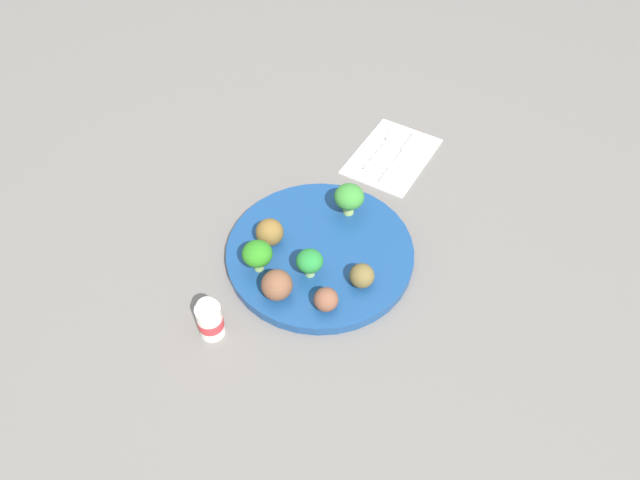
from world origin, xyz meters
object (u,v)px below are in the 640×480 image
(knife, at_px, (403,155))
(broccoli_floret_near_rim, at_px, (257,254))
(fork, at_px, (385,148))
(meatball_front_left, at_px, (270,232))
(napkin, at_px, (392,156))
(meatball_back_right, at_px, (275,284))
(plate, at_px, (320,252))
(yogurt_bottle, at_px, (210,320))
(meatball_back_left, at_px, (362,276))
(broccoli_floret_mid_left, at_px, (310,262))
(meatball_near_rim, at_px, (326,299))
(broccoli_floret_back_right, at_px, (349,197))

(knife, bearing_deg, broccoli_floret_near_rim, 173.32)
(fork, bearing_deg, meatball_front_left, 175.41)
(napkin, height_order, knife, knife)
(meatball_back_right, bearing_deg, knife, 0.95)
(plate, distance_m, yogurt_bottle, 0.20)
(meatball_front_left, xyz_separation_m, meatball_back_left, (0.01, -0.15, -0.00))
(broccoli_floret_mid_left, xyz_separation_m, meatball_front_left, (0.02, 0.08, -0.01))
(broccoli_floret_near_rim, bearing_deg, meatball_back_right, -113.76)
(broccoli_floret_mid_left, bearing_deg, meatball_near_rim, -122.63)
(broccoli_floret_near_rim, xyz_separation_m, meatball_near_rim, (0.00, -0.12, -0.02))
(broccoli_floret_back_right, height_order, napkin, broccoli_floret_back_right)
(plate, xyz_separation_m, fork, (0.26, 0.05, -0.00))
(broccoli_floret_near_rim, distance_m, meatball_near_rim, 0.12)
(broccoli_floret_near_rim, xyz_separation_m, broccoli_floret_back_right, (0.17, -0.04, 0.00))
(plate, bearing_deg, fork, 9.84)
(meatball_back_left, height_order, fork, meatball_back_left)
(broccoli_floret_mid_left, bearing_deg, meatball_back_right, 160.88)
(meatball_near_rim, relative_size, yogurt_bottle, 0.52)
(broccoli_floret_back_right, distance_m, fork, 0.18)
(meatball_front_left, xyz_separation_m, yogurt_bottle, (-0.16, -0.03, -0.01))
(broccoli_floret_mid_left, height_order, fork, broccoli_floret_mid_left)
(meatball_back_left, bearing_deg, meatball_near_rim, 163.71)
(meatball_back_right, height_order, meatball_front_left, meatball_back_right)
(meatball_front_left, bearing_deg, plate, -65.49)
(broccoli_floret_near_rim, height_order, broccoli_floret_back_right, broccoli_floret_back_right)
(broccoli_floret_near_rim, distance_m, broccoli_floret_mid_left, 0.07)
(broccoli_floret_mid_left, height_order, meatball_back_left, broccoli_floret_mid_left)
(knife, bearing_deg, fork, 93.89)
(meatball_back_right, xyz_separation_m, meatball_back_left, (0.08, -0.09, -0.00))
(meatball_back_right, bearing_deg, broccoli_floret_back_right, 1.03)
(fork, xyz_separation_m, knife, (0.00, -0.04, -0.00))
(broccoli_floret_near_rim, relative_size, napkin, 0.30)
(broccoli_floret_mid_left, bearing_deg, napkin, 7.99)
(meatball_near_rim, distance_m, yogurt_bottle, 0.16)
(yogurt_bottle, bearing_deg, broccoli_floret_back_right, -6.86)
(meatball_near_rim, height_order, yogurt_bottle, yogurt_bottle)
(meatball_near_rim, height_order, knife, meatball_near_rim)
(napkin, xyz_separation_m, knife, (0.01, -0.02, 0.00))
(broccoli_floret_mid_left, relative_size, napkin, 0.26)
(meatball_back_right, bearing_deg, yogurt_bottle, 158.00)
(meatball_front_left, relative_size, napkin, 0.25)
(plate, xyz_separation_m, meatball_back_left, (-0.02, -0.08, 0.03))
(broccoli_floret_mid_left, xyz_separation_m, fork, (0.31, 0.06, -0.04))
(knife, bearing_deg, meatball_back_left, -161.54)
(broccoli_floret_near_rim, height_order, meatball_back_right, broccoli_floret_near_rim)
(plate, height_order, meatball_back_right, meatball_back_right)
(meatball_near_rim, xyz_separation_m, meatball_front_left, (0.05, 0.14, 0.00))
(yogurt_bottle, bearing_deg, meatball_back_left, -35.57)
(broccoli_floret_near_rim, bearing_deg, broccoli_floret_mid_left, -62.30)
(broccoli_floret_mid_left, bearing_deg, meatball_back_left, -67.57)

